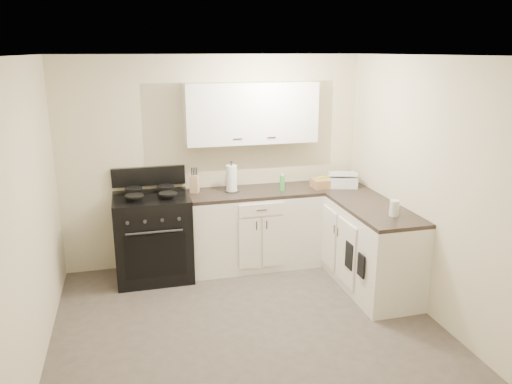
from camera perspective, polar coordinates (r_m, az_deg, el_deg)
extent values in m
plane|color=#473F38|center=(4.84, -0.63, -15.77)|extent=(3.60, 3.60, 0.00)
plane|color=white|center=(4.12, -0.74, 15.33)|extent=(3.60, 3.60, 0.00)
plane|color=beige|center=(6.02, -4.79, 3.46)|extent=(3.60, 0.00, 3.60)
plane|color=beige|center=(5.04, 19.60, 0.12)|extent=(0.00, 3.60, 3.60)
plane|color=beige|center=(4.28, -24.80, -3.16)|extent=(0.00, 3.60, 3.60)
plane|color=beige|center=(2.73, 8.63, -12.44)|extent=(3.60, 0.00, 3.60)
cube|color=white|center=(6.05, -0.15, -4.33)|extent=(1.55, 0.60, 0.90)
cube|color=white|center=(5.84, 11.80, -5.45)|extent=(0.60, 1.90, 0.90)
cube|color=black|center=(5.90, -0.15, -0.04)|extent=(1.55, 0.60, 0.04)
cube|color=black|center=(5.69, 12.06, -1.03)|extent=(0.60, 1.90, 0.04)
cube|color=white|center=(5.87, -0.53, 9.03)|extent=(1.55, 0.30, 0.70)
cube|color=black|center=(5.86, -11.65, -5.25)|extent=(0.84, 0.72, 1.02)
cube|color=tan|center=(5.85, -7.03, 0.94)|extent=(0.12, 0.12, 0.21)
cylinder|color=white|center=(5.84, -2.81, 1.55)|extent=(0.16, 0.16, 0.31)
cylinder|color=green|center=(5.88, 3.02, 1.01)|extent=(0.07, 0.07, 0.18)
cube|color=black|center=(6.08, -2.72, 1.30)|extent=(0.11, 0.04, 0.14)
cube|color=tan|center=(6.10, 7.87, 1.04)|extent=(0.33, 0.23, 0.10)
cube|color=white|center=(6.19, 9.81, 1.26)|extent=(0.41, 0.40, 0.12)
cylinder|color=silver|center=(5.17, 15.53, -1.79)|extent=(0.10, 0.10, 0.16)
cube|color=black|center=(5.13, 11.92, -8.23)|extent=(0.02, 0.14, 0.23)
cube|color=black|center=(5.35, 10.63, -7.16)|extent=(0.02, 0.16, 0.28)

